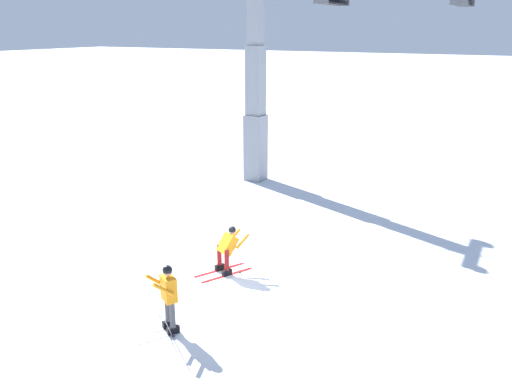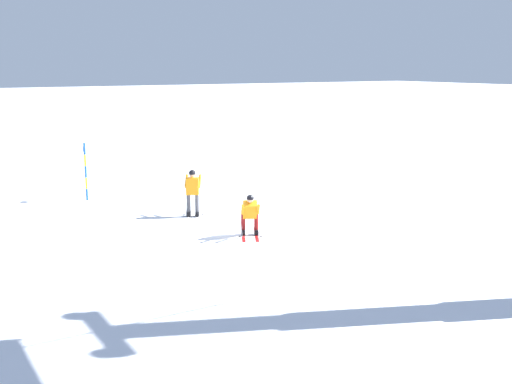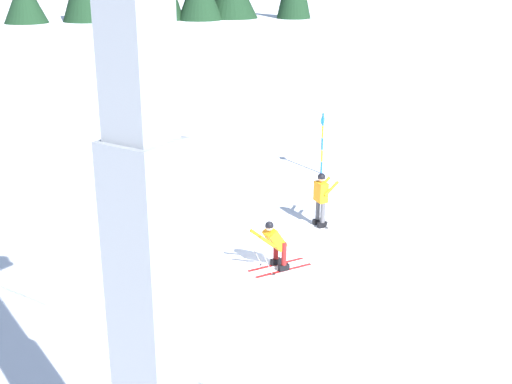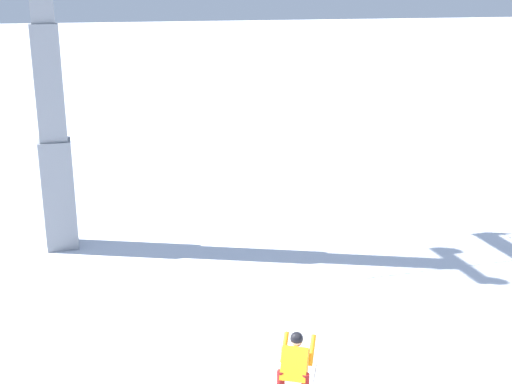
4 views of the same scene
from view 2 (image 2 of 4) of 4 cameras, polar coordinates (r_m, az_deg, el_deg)
ground_plane at (r=19.64m, az=-1.91°, el=-3.58°), size 260.00×260.00×0.00m
skier_carving_main at (r=18.88m, az=-0.55°, el=-1.87°), size 1.25×1.66×1.44m
trail_marker_pole at (r=24.71m, az=-15.21°, el=1.98°), size 0.07×0.28×2.21m
skier_distant_uphill at (r=21.41m, az=-5.78°, el=0.19°), size 1.19×1.58×1.64m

